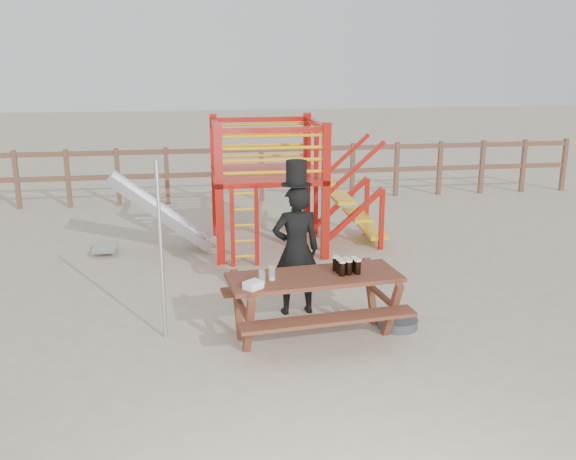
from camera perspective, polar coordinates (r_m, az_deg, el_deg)
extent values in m
plane|color=#BAAB90|center=(7.24, 0.07, -9.73)|extent=(60.00, 60.00, 0.00)
cube|color=brown|center=(13.65, -4.48, 7.09)|extent=(15.00, 0.06, 0.10)
cube|color=brown|center=(13.74, -4.43, 5.01)|extent=(15.00, 0.06, 0.10)
cube|color=brown|center=(14.14, -22.98, 4.12)|extent=(0.09, 0.09, 1.20)
cube|color=brown|center=(13.93, -18.98, 4.35)|extent=(0.09, 0.09, 1.20)
cube|color=brown|center=(13.78, -14.88, 4.57)|extent=(0.09, 0.09, 1.20)
cube|color=brown|center=(13.71, -10.72, 4.76)|extent=(0.09, 0.09, 1.20)
cube|color=brown|center=(13.71, -6.52, 4.93)|extent=(0.09, 0.09, 1.20)
cube|color=brown|center=(13.78, -2.35, 5.07)|extent=(0.09, 0.09, 1.20)
cube|color=brown|center=(13.93, 1.75, 5.19)|extent=(0.09, 0.09, 1.20)
cube|color=brown|center=(14.14, 5.76, 5.28)|extent=(0.09, 0.09, 1.20)
cube|color=brown|center=(14.42, 9.63, 5.34)|extent=(0.09, 0.09, 1.20)
cube|color=brown|center=(14.77, 13.33, 5.37)|extent=(0.09, 0.09, 1.20)
cube|color=brown|center=(15.17, 16.85, 5.38)|extent=(0.09, 0.09, 1.20)
cube|color=brown|center=(15.62, 20.18, 5.37)|extent=(0.09, 0.09, 1.20)
cube|color=brown|center=(16.13, 23.31, 5.35)|extent=(0.09, 0.09, 1.20)
cube|color=#B0130B|center=(9.50, -6.12, 3.03)|extent=(0.12, 0.12, 2.10)
cube|color=#B0130B|center=(9.70, 3.38, 3.35)|extent=(0.12, 0.12, 2.10)
cube|color=#B0130B|center=(11.07, -6.53, 4.78)|extent=(0.12, 0.12, 2.10)
cube|color=#B0130B|center=(11.24, 1.67, 5.04)|extent=(0.12, 0.12, 2.10)
cube|color=#B0130B|center=(10.32, -1.91, 4.95)|extent=(1.72, 1.72, 0.08)
cube|color=#B0130B|center=(9.41, -1.36, 8.86)|extent=(1.60, 0.08, 0.08)
cube|color=#B0130B|center=(10.99, -2.46, 9.80)|extent=(1.60, 0.08, 0.08)
cube|color=#B0130B|center=(10.14, -6.50, 9.24)|extent=(0.08, 1.60, 0.08)
cube|color=#B0130B|center=(10.33, 2.52, 9.43)|extent=(0.08, 1.60, 0.08)
cylinder|color=yellow|center=(9.51, -1.33, 5.14)|extent=(1.50, 0.05, 0.05)
cylinder|color=yellow|center=(11.07, -2.42, 6.61)|extent=(1.50, 0.05, 0.05)
cylinder|color=yellow|center=(9.47, -1.34, 6.21)|extent=(1.50, 0.05, 0.05)
cylinder|color=yellow|center=(11.05, -2.43, 7.53)|extent=(1.50, 0.05, 0.05)
cylinder|color=yellow|center=(9.45, -1.35, 7.29)|extent=(1.50, 0.05, 0.05)
cylinder|color=yellow|center=(11.02, -2.44, 8.46)|extent=(1.50, 0.05, 0.05)
cylinder|color=yellow|center=(9.42, -1.35, 8.38)|extent=(1.50, 0.05, 0.05)
cylinder|color=yellow|center=(11.00, -2.45, 9.39)|extent=(1.50, 0.05, 0.05)
cube|color=#B0130B|center=(9.47, -4.97, 0.21)|extent=(0.06, 0.06, 1.20)
cube|color=#B0130B|center=(9.50, -2.80, 0.30)|extent=(0.06, 0.06, 1.20)
cylinder|color=yellow|center=(9.61, -3.83, -2.33)|extent=(0.36, 0.04, 0.04)
cylinder|color=yellow|center=(9.54, -3.86, -0.96)|extent=(0.36, 0.04, 0.04)
cylinder|color=yellow|center=(9.48, -3.89, 0.43)|extent=(0.36, 0.04, 0.04)
cylinder|color=yellow|center=(9.42, -3.91, 1.84)|extent=(0.36, 0.04, 0.04)
cylinder|color=yellow|center=(9.36, -3.94, 3.27)|extent=(0.36, 0.04, 0.04)
cube|color=yellow|center=(10.49, 3.27, 4.44)|extent=(0.30, 0.90, 0.06)
cube|color=yellow|center=(10.62, 4.73, 2.89)|extent=(0.30, 0.90, 0.06)
cube|color=yellow|center=(10.75, 6.14, 1.37)|extent=(0.30, 0.90, 0.06)
cube|color=yellow|center=(10.90, 7.52, -0.11)|extent=(0.30, 0.90, 0.06)
cube|color=#B0130B|center=(10.26, 5.93, 1.38)|extent=(0.95, 0.08, 0.86)
cube|color=#B0130B|center=(11.11, 4.77, 2.50)|extent=(0.95, 0.08, 0.86)
cube|color=#BABCC1|center=(10.38, -11.24, 1.44)|extent=(1.53, 0.55, 1.21)
cube|color=#BABCC1|center=(10.11, -11.30, 1.30)|extent=(1.58, 0.04, 1.28)
cube|color=#BABCC1|center=(10.63, -11.20, 2.00)|extent=(1.58, 0.04, 1.28)
cube|color=#BABCC1|center=(10.60, -15.95, -1.49)|extent=(0.35, 0.55, 0.05)
cube|color=brown|center=(7.05, 2.35, -4.22)|extent=(1.95, 0.91, 0.05)
cube|color=brown|center=(6.70, 3.66, -7.94)|extent=(1.90, 0.47, 0.04)
cube|color=brown|center=(7.62, 1.16, -4.96)|extent=(1.90, 0.47, 0.04)
cube|color=brown|center=(7.00, -4.02, -7.63)|extent=(0.20, 1.13, 0.68)
cube|color=brown|center=(7.45, 8.25, -6.31)|extent=(0.20, 1.13, 0.68)
imported|color=black|center=(7.69, 0.72, -1.81)|extent=(0.61, 0.42, 1.60)
cube|color=#0D971F|center=(7.76, 0.51, -0.18)|extent=(0.06, 0.02, 0.37)
cylinder|color=black|center=(7.49, 0.74, 4.08)|extent=(0.36, 0.36, 0.01)
cylinder|color=black|center=(7.47, 0.75, 5.16)|extent=(0.24, 0.24, 0.28)
cube|color=white|center=(7.57, 0.54, 6.05)|extent=(0.13, 0.01, 0.03)
cylinder|color=#B2B2B7|center=(7.06, -11.22, -1.94)|extent=(0.04, 0.04, 2.01)
cylinder|color=#38383D|center=(7.64, 9.71, -8.13)|extent=(0.47, 0.47, 0.11)
cylinder|color=#38383D|center=(7.60, 9.74, -7.44)|extent=(0.05, 0.05, 0.09)
cube|color=white|center=(6.65, -3.11, -4.90)|extent=(0.23, 0.22, 0.08)
cylinder|color=black|center=(7.03, 4.84, -3.49)|extent=(0.07, 0.07, 0.15)
cylinder|color=beige|center=(7.00, 4.85, -2.82)|extent=(0.07, 0.07, 0.02)
cylinder|color=black|center=(7.07, 5.44, -3.39)|extent=(0.07, 0.07, 0.15)
cylinder|color=beige|center=(7.04, 5.45, -2.73)|extent=(0.07, 0.07, 0.02)
cylinder|color=black|center=(7.10, 6.20, -3.34)|extent=(0.07, 0.07, 0.15)
cylinder|color=beige|center=(7.07, 6.22, -2.68)|extent=(0.07, 0.07, 0.02)
cylinder|color=black|center=(7.11, 4.61, -3.26)|extent=(0.07, 0.07, 0.15)
cylinder|color=beige|center=(7.08, 4.63, -2.60)|extent=(0.07, 0.07, 0.02)
cylinder|color=black|center=(7.14, 5.21, -3.19)|extent=(0.07, 0.07, 0.15)
cylinder|color=beige|center=(7.11, 5.22, -2.54)|extent=(0.07, 0.07, 0.02)
cylinder|color=black|center=(7.17, 5.86, -3.11)|extent=(0.07, 0.07, 0.15)
cylinder|color=beige|center=(7.15, 5.88, -2.46)|extent=(0.07, 0.07, 0.02)
cylinder|color=black|center=(7.18, 4.27, -3.05)|extent=(0.07, 0.07, 0.15)
cylinder|color=beige|center=(7.16, 4.28, -2.40)|extent=(0.07, 0.07, 0.02)
cylinder|color=silver|center=(6.88, -1.44, -3.86)|extent=(0.07, 0.07, 0.15)
cylinder|color=beige|center=(6.90, -1.44, -4.37)|extent=(0.07, 0.07, 0.02)
cylinder|color=silver|center=(6.78, -2.33, -4.17)|extent=(0.07, 0.07, 0.15)
cylinder|color=beige|center=(6.80, -2.33, -4.69)|extent=(0.07, 0.07, 0.02)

